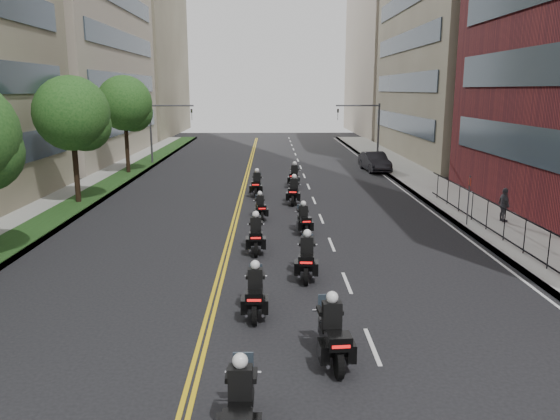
{
  "coord_description": "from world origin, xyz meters",
  "views": [
    {
      "loc": [
        0.42,
        -8.66,
        6.85
      ],
      "look_at": [
        0.88,
        15.39,
        1.52
      ],
      "focal_mm": 35.0,
      "sensor_mm": 36.0,
      "label": 1
    }
  ],
  "objects_px": {
    "motorcycle_0": "(240,409)",
    "motorcycle_8": "(257,185)",
    "motorcycle_5": "(304,221)",
    "motorcycle_7": "(294,192)",
    "parked_sedan": "(375,162)",
    "motorcycle_1": "(333,335)",
    "motorcycle_3": "(307,259)",
    "motorcycle_2": "(255,294)",
    "pedestrian_c": "(504,205)",
    "motorcycle_4": "(256,236)",
    "motorcycle_9": "(294,177)",
    "motorcycle_6": "(260,208)"
  },
  "relations": [
    {
      "from": "motorcycle_7",
      "to": "motorcycle_8",
      "type": "bearing_deg",
      "value": 137.7
    },
    {
      "from": "motorcycle_5",
      "to": "motorcycle_7",
      "type": "xyz_separation_m",
      "value": [
        -0.16,
        7.04,
        0.09
      ]
    },
    {
      "from": "motorcycle_0",
      "to": "motorcycle_3",
      "type": "relative_size",
      "value": 1.01
    },
    {
      "from": "motorcycle_1",
      "to": "motorcycle_9",
      "type": "xyz_separation_m",
      "value": [
        0.19,
        25.86,
        -0.02
      ]
    },
    {
      "from": "motorcycle_2",
      "to": "parked_sedan",
      "type": "xyz_separation_m",
      "value": [
        9.44,
        30.38,
        0.12
      ]
    },
    {
      "from": "motorcycle_1",
      "to": "parked_sedan",
      "type": "relative_size",
      "value": 0.52
    },
    {
      "from": "motorcycle_3",
      "to": "pedestrian_c",
      "type": "xyz_separation_m",
      "value": [
        10.72,
        8.01,
        0.31
      ]
    },
    {
      "from": "motorcycle_3",
      "to": "motorcycle_7",
      "type": "xyz_separation_m",
      "value": [
        0.11,
        13.43,
        0.0
      ]
    },
    {
      "from": "motorcycle_5",
      "to": "motorcycle_8",
      "type": "xyz_separation_m",
      "value": [
        -2.48,
        9.7,
        0.08
      ]
    },
    {
      "from": "motorcycle_3",
      "to": "pedestrian_c",
      "type": "bearing_deg",
      "value": 42.09
    },
    {
      "from": "motorcycle_1",
      "to": "pedestrian_c",
      "type": "xyz_separation_m",
      "value": [
        10.5,
        14.43,
        0.3
      ]
    },
    {
      "from": "motorcycle_5",
      "to": "parked_sedan",
      "type": "xyz_separation_m",
      "value": [
        7.35,
        20.59,
        0.18
      ]
    },
    {
      "from": "motorcycle_3",
      "to": "motorcycle_5",
      "type": "relative_size",
      "value": 1.14
    },
    {
      "from": "motorcycle_7",
      "to": "motorcycle_1",
      "type": "bearing_deg",
      "value": -83.15
    },
    {
      "from": "motorcycle_2",
      "to": "motorcycle_4",
      "type": "xyz_separation_m",
      "value": [
        -0.14,
        6.74,
        0.02
      ]
    },
    {
      "from": "motorcycle_3",
      "to": "motorcycle_8",
      "type": "distance_m",
      "value": 16.24
    },
    {
      "from": "motorcycle_0",
      "to": "motorcycle_3",
      "type": "xyz_separation_m",
      "value": [
        1.95,
        9.64,
        -0.01
      ]
    },
    {
      "from": "motorcycle_0",
      "to": "motorcycle_7",
      "type": "distance_m",
      "value": 23.16
    },
    {
      "from": "motorcycle_3",
      "to": "motorcycle_9",
      "type": "bearing_deg",
      "value": 94.11
    },
    {
      "from": "motorcycle_4",
      "to": "motorcycle_6",
      "type": "xyz_separation_m",
      "value": [
        0.09,
        6.09,
        -0.1
      ]
    },
    {
      "from": "parked_sedan",
      "to": "motorcycle_4",
      "type": "bearing_deg",
      "value": -117.38
    },
    {
      "from": "motorcycle_7",
      "to": "pedestrian_c",
      "type": "height_order",
      "value": "pedestrian_c"
    },
    {
      "from": "motorcycle_4",
      "to": "motorcycle_1",
      "type": "bearing_deg",
      "value": -78.55
    },
    {
      "from": "motorcycle_7",
      "to": "motorcycle_8",
      "type": "relative_size",
      "value": 1.01
    },
    {
      "from": "motorcycle_4",
      "to": "motorcycle_8",
      "type": "xyz_separation_m",
      "value": [
        -0.25,
        12.74,
        0.01
      ]
    },
    {
      "from": "motorcycle_9",
      "to": "pedestrian_c",
      "type": "bearing_deg",
      "value": -40.5
    },
    {
      "from": "motorcycle_2",
      "to": "motorcycle_9",
      "type": "height_order",
      "value": "motorcycle_9"
    },
    {
      "from": "parked_sedan",
      "to": "pedestrian_c",
      "type": "xyz_separation_m",
      "value": [
        3.1,
        -18.97,
        0.23
      ]
    },
    {
      "from": "motorcycle_2",
      "to": "motorcycle_8",
      "type": "height_order",
      "value": "motorcycle_8"
    },
    {
      "from": "motorcycle_4",
      "to": "motorcycle_9",
      "type": "distance_m",
      "value": 16.27
    },
    {
      "from": "motorcycle_1",
      "to": "parked_sedan",
      "type": "distance_m",
      "value": 34.21
    },
    {
      "from": "motorcycle_5",
      "to": "motorcycle_8",
      "type": "distance_m",
      "value": 10.01
    },
    {
      "from": "motorcycle_4",
      "to": "motorcycle_8",
      "type": "bearing_deg",
      "value": 89.94
    },
    {
      "from": "motorcycle_2",
      "to": "motorcycle_4",
      "type": "distance_m",
      "value": 6.74
    },
    {
      "from": "motorcycle_2",
      "to": "motorcycle_8",
      "type": "xyz_separation_m",
      "value": [
        -0.39,
        19.48,
        0.03
      ]
    },
    {
      "from": "motorcycle_1",
      "to": "motorcycle_4",
      "type": "relative_size",
      "value": 1.05
    },
    {
      "from": "motorcycle_6",
      "to": "motorcycle_1",
      "type": "bearing_deg",
      "value": -90.07
    },
    {
      "from": "pedestrian_c",
      "to": "parked_sedan",
      "type": "bearing_deg",
      "value": 5.44
    },
    {
      "from": "motorcycle_7",
      "to": "pedestrian_c",
      "type": "xyz_separation_m",
      "value": [
        10.61,
        -5.42,
        0.31
      ]
    },
    {
      "from": "motorcycle_1",
      "to": "motorcycle_2",
      "type": "height_order",
      "value": "motorcycle_1"
    },
    {
      "from": "motorcycle_0",
      "to": "motorcycle_8",
      "type": "height_order",
      "value": "motorcycle_0"
    },
    {
      "from": "motorcycle_5",
      "to": "motorcycle_8",
      "type": "height_order",
      "value": "motorcycle_8"
    },
    {
      "from": "motorcycle_2",
      "to": "motorcycle_5",
      "type": "relative_size",
      "value": 1.08
    },
    {
      "from": "motorcycle_0",
      "to": "motorcycle_5",
      "type": "relative_size",
      "value": 1.15
    },
    {
      "from": "motorcycle_7",
      "to": "parked_sedan",
      "type": "distance_m",
      "value": 15.5
    },
    {
      "from": "motorcycle_4",
      "to": "motorcycle_6",
      "type": "height_order",
      "value": "motorcycle_4"
    },
    {
      "from": "parked_sedan",
      "to": "pedestrian_c",
      "type": "relative_size",
      "value": 2.77
    },
    {
      "from": "motorcycle_6",
      "to": "motorcycle_9",
      "type": "relative_size",
      "value": 0.84
    },
    {
      "from": "motorcycle_2",
      "to": "motorcycle_8",
      "type": "relative_size",
      "value": 0.96
    },
    {
      "from": "motorcycle_2",
      "to": "motorcycle_9",
      "type": "bearing_deg",
      "value": 84.85
    }
  ]
}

